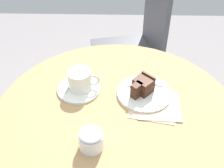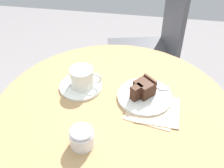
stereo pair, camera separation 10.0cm
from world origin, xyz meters
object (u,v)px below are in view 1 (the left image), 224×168
at_px(teaspoon, 70,83).
at_px(cake_plate, 145,94).
at_px(cake_slice, 144,86).
at_px(napkin, 157,105).
at_px(cafe_chair, 141,37).
at_px(coffee_cup, 81,80).
at_px(fork, 153,84).
at_px(sugar_pot, 92,139).
at_px(saucer, 80,89).

xyz_separation_m(teaspoon, cake_plate, (0.28, -0.05, -0.01)).
relative_size(cake_slice, napkin, 0.49).
height_order(napkin, cafe_chair, cafe_chair).
relative_size(coffee_cup, cake_plate, 0.60).
xyz_separation_m(teaspoon, cake_slice, (0.27, -0.04, 0.03)).
xyz_separation_m(fork, napkin, (0.01, -0.10, -0.01)).
distance_m(coffee_cup, fork, 0.26).
distance_m(napkin, sugar_pot, 0.28).
bearing_deg(fork, cake_plate, -133.50).
relative_size(saucer, coffee_cup, 1.35).
bearing_deg(sugar_pot, cafe_chair, 77.65).
distance_m(cake_plate, cafe_chair, 0.75).
distance_m(fork, cafe_chair, 0.71).
bearing_deg(cafe_chair, coffee_cup, -33.94).
height_order(coffee_cup, cake_slice, coffee_cup).
height_order(saucer, coffee_cup, coffee_cup).
xyz_separation_m(napkin, sugar_pot, (-0.21, -0.18, 0.03)).
bearing_deg(cafe_chair, sugar_pot, -25.16).
bearing_deg(cake_slice, napkin, -51.74).
height_order(fork, cafe_chair, cafe_chair).
xyz_separation_m(coffee_cup, sugar_pot, (0.06, -0.26, -0.01)).
bearing_deg(cake_plate, fork, 53.90).
xyz_separation_m(saucer, fork, (0.27, 0.02, 0.01)).
xyz_separation_m(saucer, coffee_cup, (0.01, 0.00, 0.04)).
bearing_deg(coffee_cup, sugar_pot, -77.02).
distance_m(cake_slice, napkin, 0.08).
xyz_separation_m(cake_slice, napkin, (0.05, -0.06, -0.04)).
xyz_separation_m(cake_plate, cafe_chair, (0.04, 0.72, -0.20)).
relative_size(cake_slice, fork, 0.63).
bearing_deg(fork, sugar_pot, -133.56).
height_order(coffee_cup, napkin, coffee_cup).
relative_size(teaspoon, cafe_chair, 0.10).
height_order(fork, sugar_pot, sugar_pot).
bearing_deg(cake_slice, sugar_pot, -124.55).
bearing_deg(coffee_cup, fork, 3.74).
height_order(teaspoon, fork, fork).
height_order(saucer, napkin, saucer).
height_order(coffee_cup, fork, coffee_cup).
distance_m(coffee_cup, cafe_chair, 0.78).
distance_m(cake_slice, cafe_chair, 0.75).
bearing_deg(cafe_chair, teaspoon, -37.78).
distance_m(saucer, sugar_pot, 0.26).
xyz_separation_m(teaspoon, fork, (0.31, -0.00, 0.00)).
bearing_deg(coffee_cup, saucer, -150.55).
height_order(coffee_cup, cake_plate, coffee_cup).
bearing_deg(cake_plate, coffee_cup, 173.91).
distance_m(teaspoon, fork, 0.31).
xyz_separation_m(cake_plate, fork, (0.03, 0.04, 0.01)).
bearing_deg(teaspoon, cake_plate, -92.50).
bearing_deg(cake_slice, cafe_chair, 86.41).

